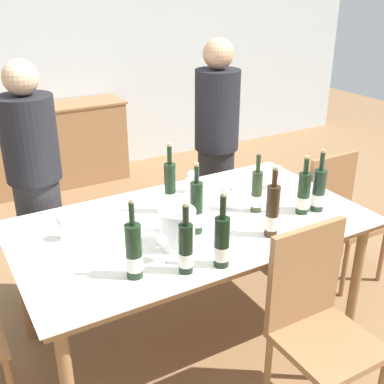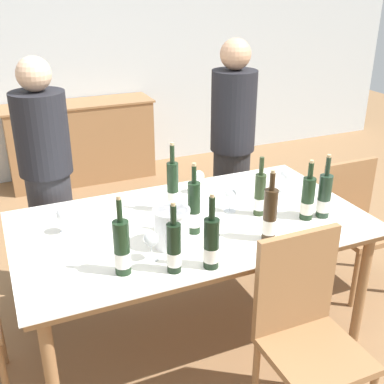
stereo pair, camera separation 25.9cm
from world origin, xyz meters
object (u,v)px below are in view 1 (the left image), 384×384
(wine_glass_0, at_px, (160,242))
(person_guest_left, at_px, (216,149))
(wine_bottle_0, at_px, (303,194))
(wine_bottle_7, at_px, (186,249))
(wine_bottle_1, at_px, (134,252))
(ice_bucket, at_px, (177,227))
(chair_near_front, at_px, (316,316))
(wine_bottle_3, at_px, (222,242))
(wine_bottle_6, at_px, (272,212))
(wine_glass_4, at_px, (227,194))
(wine_bottle_5, at_px, (196,209))
(sideboard_cabinet, at_px, (53,146))
(dining_table, at_px, (192,232))
(wine_bottle_2, at_px, (319,191))
(wine_bottle_4, at_px, (257,192))
(wine_glass_3, at_px, (192,177))
(wine_bottle_8, at_px, (170,189))
(chair_right_end, at_px, (340,209))
(wine_glass_2, at_px, (64,222))
(person_host, at_px, (37,191))
(wine_glass_1, at_px, (278,172))

(wine_glass_0, xyz_separation_m, person_guest_left, (1.04, 1.14, -0.05))
(wine_bottle_0, bearing_deg, wine_bottle_7, -167.15)
(wine_bottle_1, distance_m, wine_bottle_7, 0.23)
(ice_bucket, height_order, chair_near_front, chair_near_front)
(chair_near_front, bearing_deg, wine_bottle_3, 136.13)
(wine_bottle_6, height_order, wine_glass_4, wine_bottle_6)
(wine_bottle_5, bearing_deg, sideboard_cabinet, 90.90)
(dining_table, distance_m, wine_bottle_2, 0.76)
(sideboard_cabinet, distance_m, wine_glass_0, 3.07)
(wine_bottle_4, distance_m, wine_glass_3, 0.46)
(wine_bottle_3, distance_m, wine_bottle_8, 0.62)
(ice_bucket, height_order, wine_bottle_1, wine_bottle_1)
(wine_bottle_5, height_order, chair_right_end, wine_bottle_5)
(wine_bottle_4, bearing_deg, wine_bottle_2, -27.36)
(sideboard_cabinet, bearing_deg, wine_bottle_7, -93.38)
(wine_bottle_7, relative_size, wine_glass_3, 2.40)
(wine_bottle_7, bearing_deg, wine_bottle_5, 52.51)
(dining_table, bearing_deg, wine_bottle_4, -10.00)
(wine_bottle_2, relative_size, wine_bottle_8, 0.89)
(wine_bottle_0, distance_m, wine_bottle_4, 0.26)
(wine_bottle_2, relative_size, person_guest_left, 0.23)
(wine_bottle_3, bearing_deg, chair_right_end, 21.43)
(wine_glass_2, bearing_deg, wine_bottle_5, -23.02)
(wine_bottle_1, bearing_deg, wine_bottle_4, 17.02)
(wine_glass_3, bearing_deg, person_host, 153.67)
(person_guest_left, bearing_deg, wine_bottle_0, -95.24)
(chair_near_front, height_order, person_guest_left, person_guest_left)
(wine_bottle_4, bearing_deg, wine_bottle_6, -110.99)
(wine_bottle_7, bearing_deg, wine_bottle_1, 159.85)
(person_host, bearing_deg, person_guest_left, 3.41)
(wine_bottle_4, relative_size, person_host, 0.22)
(wine_bottle_3, xyz_separation_m, chair_right_end, (1.36, 0.54, -0.39))
(wine_glass_1, bearing_deg, wine_bottle_5, -161.35)
(sideboard_cabinet, relative_size, wine_glass_3, 10.47)
(ice_bucket, height_order, wine_glass_4, ice_bucket)
(wine_bottle_0, bearing_deg, wine_glass_0, -176.28)
(wine_glass_0, bearing_deg, wine_glass_3, 49.86)
(wine_glass_2, bearing_deg, wine_bottle_7, -55.23)
(wine_bottle_1, height_order, wine_glass_4, wine_bottle_1)
(ice_bucket, height_order, wine_bottle_8, wine_bottle_8)
(wine_glass_4, distance_m, chair_near_front, 0.86)
(wine_bottle_5, distance_m, person_host, 1.09)
(wine_glass_2, distance_m, wine_glass_4, 0.92)
(sideboard_cabinet, relative_size, chair_right_end, 1.75)
(chair_near_front, bearing_deg, dining_table, 106.64)
(wine_glass_2, relative_size, wine_glass_4, 1.01)
(wine_bottle_7, bearing_deg, chair_right_end, 18.04)
(wine_bottle_0, bearing_deg, wine_glass_3, 125.62)
(person_host, bearing_deg, wine_bottle_5, -54.97)
(wine_bottle_3, relative_size, wine_glass_2, 2.54)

